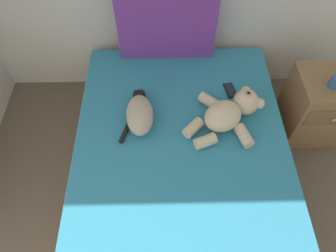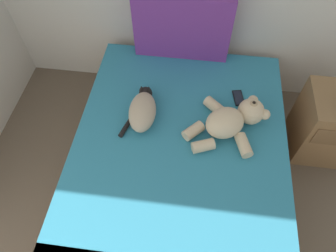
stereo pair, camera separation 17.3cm
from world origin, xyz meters
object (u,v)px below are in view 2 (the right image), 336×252
at_px(cat, 143,110).
at_px(patterned_cushion, 182,26).
at_px(nightstand, 329,125).
at_px(teddy_bear, 232,120).
at_px(cell_phone, 238,98).
at_px(bed, 178,167).

bearing_deg(cat, patterned_cushion, 73.68).
bearing_deg(nightstand, teddy_bear, -162.40).
xyz_separation_m(patterned_cushion, nightstand, (1.23, -0.46, -0.46)).
distance_m(patterned_cushion, cell_phone, 0.70).
bearing_deg(cell_phone, cat, -159.55).
distance_m(bed, teddy_bear, 0.53).
bearing_deg(cell_phone, patterned_cushion, 137.89).
xyz_separation_m(cat, teddy_bear, (0.63, -0.02, 0.01)).
relative_size(bed, cat, 4.78).
xyz_separation_m(teddy_bear, cell_phone, (0.06, 0.27, -0.08)).
height_order(cat, nightstand, cat).
bearing_deg(teddy_bear, cell_phone, 78.04).
height_order(bed, cell_phone, cell_phone).
bearing_deg(bed, teddy_bear, 34.68).
xyz_separation_m(bed, cell_phone, (0.40, 0.51, 0.26)).
relative_size(bed, teddy_bear, 3.47).
xyz_separation_m(teddy_bear, nightstand, (0.80, 0.25, -0.27)).
height_order(teddy_bear, nightstand, teddy_bear).
height_order(patterned_cushion, cat, patterned_cushion).
xyz_separation_m(cat, nightstand, (1.43, 0.23, -0.26)).
bearing_deg(patterned_cushion, bed, -84.78).
bearing_deg(cat, cell_phone, 20.45).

